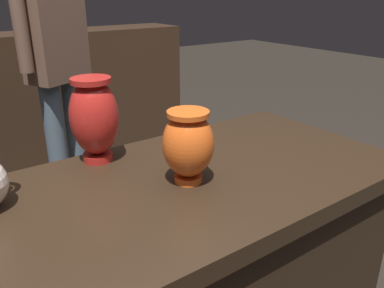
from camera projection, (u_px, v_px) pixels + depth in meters
display_plinth at (195, 288)px, 1.23m from camera, size 1.20×0.64×0.80m
back_display_shelf at (17, 104)px, 2.86m from camera, size 2.60×0.40×0.99m
vase_centerpiece at (188, 144)px, 1.01m from camera, size 0.14×0.14×0.20m
vase_left_accent at (94, 117)px, 1.13m from camera, size 0.14×0.14×0.25m
visitor_center_back at (56, 51)px, 2.08m from camera, size 0.43×0.30×1.64m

